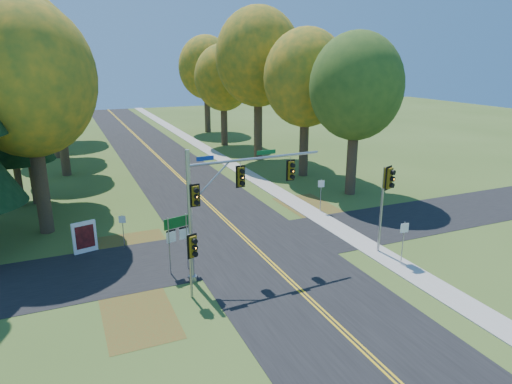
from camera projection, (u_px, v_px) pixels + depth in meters
name	position (u px, v px, depth m)	size (l,w,h in m)	color
ground	(266.00, 259.00, 25.33)	(160.00, 160.00, 0.00)	#3B531D
road_main	(266.00, 259.00, 25.33)	(8.00, 160.00, 0.02)	black
road_cross	(252.00, 246.00, 27.08)	(60.00, 6.00, 0.02)	black
centerline_left	(265.00, 259.00, 25.28)	(0.10, 160.00, 0.01)	gold
centerline_right	(268.00, 258.00, 25.36)	(0.10, 160.00, 0.01)	gold
sidewalk_east	(359.00, 241.00, 27.67)	(1.60, 160.00, 0.06)	#9E998E
leaf_patch_w_near	(136.00, 251.00, 26.38)	(4.00, 6.00, 0.00)	brown
leaf_patch_e	(317.00, 211.00, 33.19)	(3.50, 8.00, 0.00)	brown
leaf_patch_w_far	(139.00, 315.00, 19.84)	(3.00, 5.00, 0.00)	brown
tree_w_a	(28.00, 80.00, 26.63)	(8.00, 8.00, 14.15)	#38281C
tree_e_a	(356.00, 87.00, 34.99)	(7.20, 7.20, 12.73)	#38281C
tree_w_b	(21.00, 63.00, 32.23)	(8.60, 8.60, 15.38)	#38281C
tree_e_b	(306.00, 78.00, 40.64)	(7.60, 7.60, 13.33)	#38281C
tree_w_c	(57.00, 89.00, 40.95)	(6.80, 6.80, 11.91)	#38281C
tree_e_c	(259.00, 58.00, 46.86)	(8.80, 8.80, 15.79)	#38281C
tree_w_d	(48.00, 66.00, 47.86)	(8.20, 8.20, 14.56)	#38281C
tree_e_d	(224.00, 78.00, 55.39)	(7.00, 7.00, 12.32)	#38281C
tree_w_e	(59.00, 62.00, 57.82)	(8.40, 8.40, 14.97)	#38281C
tree_e_e	(206.00, 68.00, 64.99)	(7.80, 7.80, 13.74)	#38281C
pine_c	(2.00, 73.00, 31.68)	(5.60, 5.60, 20.56)	#38281C
traffic_mast	(225.00, 194.00, 22.38)	(7.38, 0.89, 6.70)	#9B9EA3
east_signal_pole	(387.00, 188.00, 25.04)	(0.56, 0.68, 5.11)	gray
ped_signal_pole	(192.00, 251.00, 20.51)	(0.50, 0.59, 3.23)	gray
route_sign_cluster	(177.00, 232.00, 23.30)	(1.40, 0.40, 3.08)	gray
info_kiosk	(85.00, 237.00, 25.95)	(1.35, 0.49, 1.86)	white
reg_sign_e_north	(321.00, 190.00, 32.58)	(0.45, 0.16, 2.42)	gray
reg_sign_e_south	(404.00, 236.00, 24.13)	(0.47, 0.10, 2.48)	gray
reg_sign_w	(123.00, 225.00, 26.38)	(0.38, 0.15, 2.07)	gray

